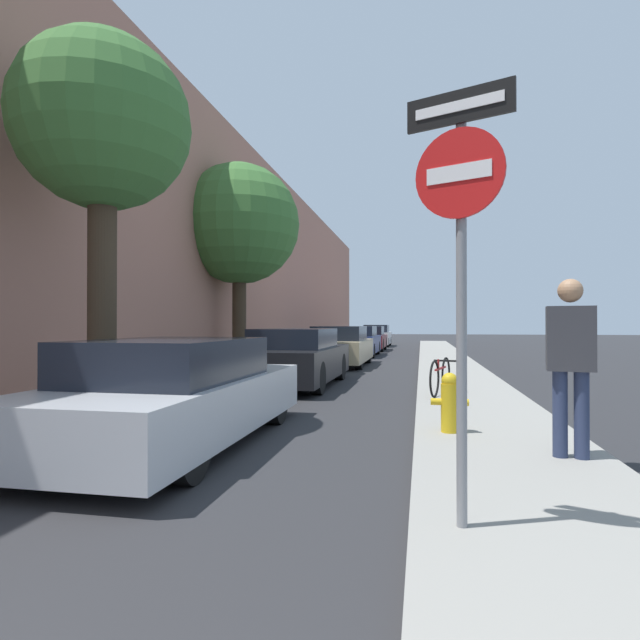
% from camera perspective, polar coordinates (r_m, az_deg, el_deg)
% --- Properties ---
extents(ground_plane, '(120.00, 120.00, 0.00)m').
position_cam_1_polar(ground_plane, '(16.22, 4.21, -5.65)').
color(ground_plane, '#28282B').
extents(sidewalk_left, '(2.00, 52.00, 0.12)m').
position_cam_1_polar(sidewalk_left, '(16.82, -5.69, -5.26)').
color(sidewalk_left, gray).
rests_on(sidewalk_left, ground).
extents(sidewalk_right, '(2.00, 52.00, 0.12)m').
position_cam_1_polar(sidewalk_right, '(16.12, 14.54, -5.45)').
color(sidewalk_right, gray).
rests_on(sidewalk_right, ground).
extents(building_facade_left, '(0.70, 52.00, 7.77)m').
position_cam_1_polar(building_facade_left, '(17.37, -9.98, 7.54)').
color(building_facade_left, tan).
rests_on(building_facade_left, ground).
extents(parked_car_silver, '(1.84, 4.63, 1.28)m').
position_cam_1_polar(parked_car_silver, '(6.49, -15.69, -7.96)').
color(parked_car_silver, black).
rests_on(parked_car_silver, ground).
extents(parked_car_black, '(1.83, 4.69, 1.36)m').
position_cam_1_polar(parked_car_black, '(12.14, -2.65, -4.25)').
color(parked_car_black, black).
rests_on(parked_car_black, ground).
extents(parked_car_champagne, '(1.86, 4.56, 1.39)m').
position_cam_1_polar(parked_car_champagne, '(17.96, 2.30, -2.99)').
color(parked_car_champagne, black).
rests_on(parked_car_champagne, ground).
extents(parked_car_navy, '(1.72, 4.50, 1.38)m').
position_cam_1_polar(parked_car_navy, '(23.63, 4.34, -2.41)').
color(parked_car_navy, black).
rests_on(parked_car_navy, ground).
extents(parked_car_maroon, '(1.82, 3.96, 1.35)m').
position_cam_1_polar(parked_car_maroon, '(28.48, 5.45, -2.10)').
color(parked_car_maroon, black).
rests_on(parked_car_maroon, ground).
extents(parked_car_white, '(1.74, 3.93, 1.42)m').
position_cam_1_polar(parked_car_white, '(34.03, 6.37, -1.80)').
color(parked_car_white, black).
rests_on(parked_car_white, ground).
extents(street_tree_near, '(2.42, 2.42, 5.38)m').
position_cam_1_polar(street_tree_near, '(8.18, -23.13, 19.11)').
color(street_tree_near, '#423323').
rests_on(street_tree_near, sidewalk_left).
extents(street_tree_far, '(3.49, 3.49, 6.00)m').
position_cam_1_polar(street_tree_far, '(15.24, -9.01, 10.45)').
color(street_tree_far, '#423323').
rests_on(street_tree_far, sidewalk_left).
extents(fire_hydrant, '(0.46, 0.21, 0.74)m').
position_cam_1_polar(fire_hydrant, '(6.62, 14.29, -8.83)').
color(fire_hydrant, gold).
rests_on(fire_hydrant, sidewalk_right).
extents(traffic_sign_post, '(0.68, 0.28, 2.89)m').
position_cam_1_polar(traffic_sign_post, '(3.54, 15.41, 8.84)').
color(traffic_sign_post, gray).
rests_on(traffic_sign_post, sidewalk_right).
extents(pedestrian, '(0.48, 0.30, 1.80)m').
position_cam_1_polar(pedestrian, '(5.72, 26.22, -3.62)').
color(pedestrian, '#283351').
rests_on(pedestrian, sidewalk_right).
extents(bicycle, '(0.55, 1.63, 0.68)m').
position_cam_1_polar(bicycle, '(10.08, 13.32, -6.11)').
color(bicycle, black).
rests_on(bicycle, sidewalk_right).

